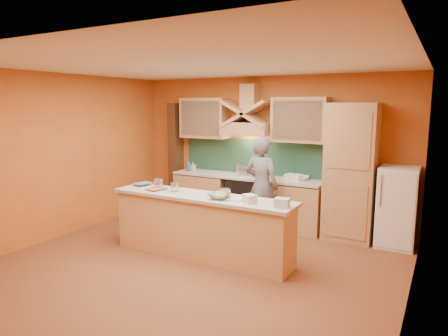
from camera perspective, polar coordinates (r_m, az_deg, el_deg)
The scene contains 36 objects.
floor at distance 5.92m, azimuth -3.94°, elevation -13.52°, with size 5.50×5.00×0.01m, color brown.
ceiling at distance 5.49m, azimuth -4.26°, elevation 14.56°, with size 5.50×5.00×0.01m, color white.
wall_back at distance 7.73m, azimuth 6.15°, elevation 2.53°, with size 5.50×0.02×2.80m, color #C46526.
wall_front at distance 3.75m, azimuth -25.65°, elevation -5.27°, with size 5.50×0.02×2.80m, color #C46526.
wall_left at distance 7.40m, azimuth -22.18°, elevation 1.63°, with size 0.02×5.00×2.80m, color #C46526.
wall_right at distance 4.65m, azimuth 25.53°, elevation -2.63°, with size 0.02×5.00×2.80m, color #C46526.
base_cabinet_left at distance 8.20m, azimuth -2.87°, elevation -3.92°, with size 1.10×0.60×0.86m, color tan.
base_cabinet_right at distance 7.40m, azimuth 9.76°, elevation -5.49°, with size 1.10×0.60×0.86m, color tan.
counter_top at distance 7.65m, azimuth 3.14°, elevation -1.27°, with size 3.00×0.62×0.04m, color beige.
stove at distance 7.75m, azimuth 3.11°, elevation -4.55°, with size 0.60×0.58×0.90m, color black.
backsplash at distance 7.85m, azimuth 4.08°, elevation 1.56°, with size 3.00×0.03×0.70m, color #1C3E2E.
range_hood at distance 7.59m, azimuth 3.37°, elevation 5.63°, with size 0.92×0.50×0.24m, color tan.
hood_chimney at distance 7.67m, azimuth 3.74°, elevation 10.00°, with size 0.30×0.30×0.50m, color tan.
upper_cabinet_left at distance 8.13m, azimuth -2.78°, elevation 7.14°, with size 1.00×0.35×0.80m, color tan.
upper_cabinet_right at distance 7.27m, azimuth 10.80°, elevation 6.76°, with size 1.00×0.35×0.80m, color tan.
pantry_column at distance 6.99m, azimuth 17.66°, elevation -0.60°, with size 0.80×0.60×2.30m, color tan.
fridge at distance 6.98m, azimuth 23.51°, elevation -5.14°, with size 0.58×0.60×1.30m, color white.
trim_column_left at distance 8.64m, azimuth -6.87°, elevation 1.54°, with size 0.20×0.30×2.30m, color #472816.
island_body at distance 6.06m, azimuth -3.21°, elevation -8.55°, with size 2.80×0.55×0.88m, color #DFB072.
island_top at distance 5.93m, azimuth -3.25°, elevation -4.13°, with size 2.90×0.62×0.05m, color beige.
person at distance 6.98m, azimuth 5.39°, elevation -2.59°, with size 0.63×0.42×1.74m, color slate.
pot_large at distance 7.68m, azimuth 2.81°, elevation -0.59°, with size 0.23×0.23×0.17m, color #B5B6BD.
pot_small at distance 7.54m, azimuth 4.61°, elevation -0.92°, with size 0.18×0.18×0.14m, color #B2B2B9.
soap_bottle_a at distance 8.25m, azimuth -4.43°, elevation 0.24°, with size 0.08×0.08×0.18m, color beige.
soap_bottle_b at distance 8.21m, azimuth -5.06°, elevation 0.41°, with size 0.09×0.09×0.24m, color #2E5B7F.
bowl_back at distance 7.35m, azimuth 11.11°, elevation -1.41°, with size 0.24×0.24×0.08m, color white.
dish_rack at distance 7.31m, azimuth 9.99°, elevation -1.31°, with size 0.30×0.24×0.11m, color white.
book_lower at distance 6.45m, azimuth -10.25°, elevation -2.83°, with size 0.22×0.30×0.03m, color #B45140.
book_upper at distance 6.82m, azimuth -11.97°, elevation -2.07°, with size 0.20×0.28×0.02m, color teal.
jar_large at distance 6.45m, azimuth -9.36°, elevation -2.24°, with size 0.14×0.14×0.15m, color silver.
jar_small at distance 6.20m, azimuth -7.08°, elevation -2.73°, with size 0.12×0.12×0.13m, color silver.
kitchen_scale at distance 5.82m, azimuth 0.13°, elevation -3.63°, with size 0.12×0.12×0.10m, color white.
mixing_bowl at distance 5.68m, azimuth -0.64°, elevation -4.04°, with size 0.31×0.31×0.08m, color white.
cloth at distance 5.63m, azimuth 1.47°, elevation -4.49°, with size 0.25×0.19×0.02m, color beige.
grocery_bag_a at distance 5.26m, azimuth 8.31°, elevation -4.95°, with size 0.19×0.15×0.12m, color beige.
grocery_bag_b at distance 5.47m, azimuth 3.69°, elevation -4.39°, with size 0.18×0.14×0.11m, color beige.
Camera 1 is at (3.01, -4.56, 2.27)m, focal length 32.00 mm.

